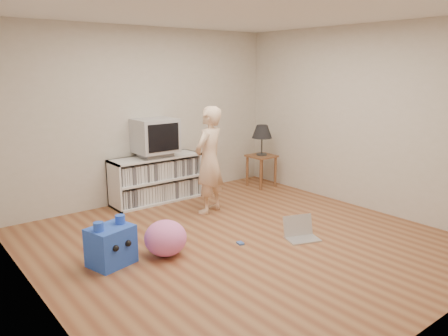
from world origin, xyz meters
name	(u,v)px	position (x,y,z in m)	size (l,w,h in m)	color
ground	(241,241)	(0.00, 0.00, 0.00)	(4.50, 4.50, 0.00)	brown
walls	(242,132)	(0.00, 0.00, 1.30)	(4.52, 4.52, 2.60)	beige
ceiling	(243,10)	(0.00, 0.00, 2.60)	(4.50, 4.50, 0.01)	white
media_unit	(156,179)	(0.02, 2.04, 0.35)	(1.40, 0.45, 0.70)	white
dvd_deck	(155,154)	(0.02, 2.02, 0.73)	(0.45, 0.35, 0.07)	gray
crt_tv	(155,135)	(0.02, 2.02, 1.02)	(0.60, 0.53, 0.50)	#AFAFB4
side_table	(261,163)	(1.86, 1.65, 0.42)	(0.42, 0.42, 0.55)	brown
table_lamp	(262,132)	(1.86, 1.65, 0.94)	(0.34, 0.34, 0.52)	#333333
person	(209,160)	(0.35, 1.11, 0.75)	(0.55, 0.36, 1.50)	beige
laptop	(300,232)	(0.63, -0.36, 0.07)	(0.46, 0.41, 0.26)	silver
playing_cards	(240,243)	(-0.06, -0.06, 0.01)	(0.07, 0.09, 0.02)	#4161AD
plush_blue	(111,245)	(-1.46, 0.37, 0.21)	(0.50, 0.44, 0.50)	blue
plush_pink	(166,238)	(-0.90, 0.22, 0.20)	(0.46, 0.46, 0.39)	pink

